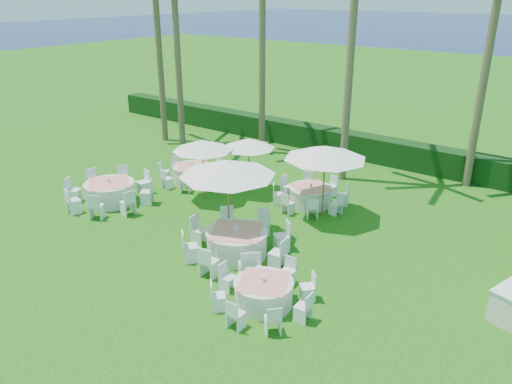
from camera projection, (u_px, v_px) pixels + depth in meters
ground at (191, 250)px, 16.08m from camera, size 120.00×120.00×0.00m
hedge at (360, 146)px, 24.70m from camera, size 34.00×1.00×1.20m
banquet_table_a at (110, 192)px, 19.50m from camera, size 3.40×3.40×1.02m
banquet_table_b at (237, 242)px, 15.63m from camera, size 3.42×3.42×1.02m
banquet_table_c at (263, 292)px, 13.19m from camera, size 2.80×2.80×0.86m
banquet_table_d at (192, 173)px, 21.68m from camera, size 2.89×2.89×0.89m
banquet_table_e at (310, 195)px, 19.35m from camera, size 2.92×2.92×0.89m
umbrella_a at (202, 145)px, 19.23m from camera, size 2.35×2.35×2.44m
umbrella_b at (228, 168)px, 15.82m from camera, size 3.13×3.13×2.78m
umbrella_c at (248, 143)px, 19.96m from camera, size 2.15×2.15×2.29m
umbrella_d at (325, 152)px, 17.57m from camera, size 2.97×2.97×2.71m
palm_a at (176, 33)px, 25.00m from camera, size 4.41×4.07×10.56m
palm_b at (262, 50)px, 23.90m from camera, size 4.41×4.10×9.29m
palm_c at (354, 12)px, 19.53m from camera, size 4.32×4.32×12.97m
palm_d at (485, 71)px, 19.58m from camera, size 4.41×4.09×8.77m
palm_f at (159, 51)px, 26.05m from camera, size 4.30×4.34×8.68m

